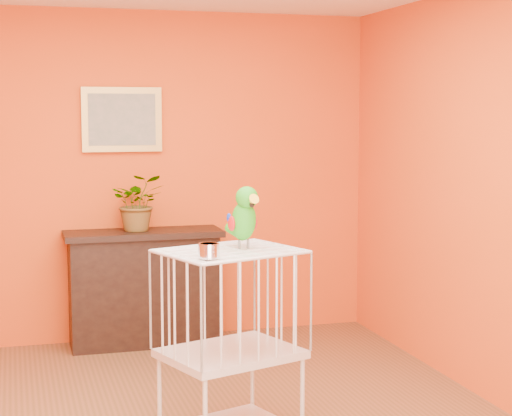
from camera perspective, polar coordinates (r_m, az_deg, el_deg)
name	(u,v)px	position (r m, az deg, el deg)	size (l,w,h in m)	color
room_shell	(175,154)	(4.56, -5.43, 3.58)	(4.50, 4.50, 4.50)	#DC4A14
console_cabinet	(144,288)	(6.73, -7.49, -5.29)	(1.21, 0.43, 0.90)	black
potted_plant	(139,209)	(6.58, -7.79, -0.10)	(0.40, 0.44, 0.34)	#26722D
framed_picture	(122,120)	(6.75, -8.93, 5.85)	(0.62, 0.04, 0.50)	#BF9644
birdcage	(230,344)	(4.70, -1.71, -9.03)	(0.83, 0.73, 1.07)	beige
feed_cup	(209,251)	(4.32, -3.16, -2.86)	(0.11, 0.11, 0.08)	silver
parrot	(244,216)	(4.64, -0.82, -0.57)	(0.18, 0.31, 0.34)	#59544C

